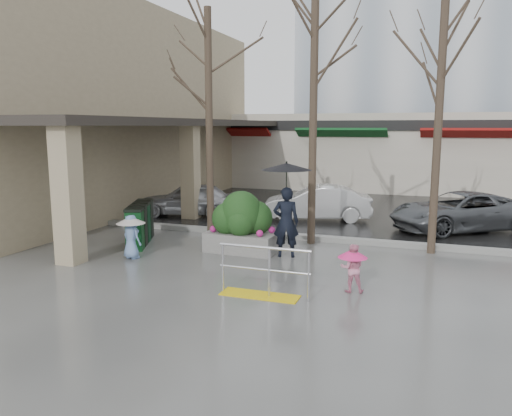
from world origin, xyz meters
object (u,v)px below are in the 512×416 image
Objects in this scene: woman at (286,202)px; tree_midwest at (314,57)px; planter at (242,223)px; handrail at (263,278)px; tree_west at (208,67)px; tree_mideast at (442,66)px; child_pink at (352,264)px; news_boxes at (140,224)px; child_blue at (131,232)px; car_a at (189,199)px; car_b at (317,203)px; car_c at (459,211)px.

tree_midwest is at bearing -114.78° from woman.
woman is at bearing -5.02° from planter.
tree_west reaches higher than handrail.
tree_mideast is 6.47× the size of child_pink.
handrail is at bearing -88.09° from tree_midwest.
tree_west is (-3.36, 4.80, 4.71)m from handrail.
woman is 4.47m from news_boxes.
tree_midwest is 6.96× the size of child_pink.
tree_west is 5.48m from child_blue.
car_a is at bearing 151.92° from tree_midwest.
tree_west reaches higher than car_b.
car_b is (4.80, 0.70, 0.00)m from car_a.
handrail is 0.28× the size of tree_west.
handrail is 4.42m from child_blue.
tree_mideast is at bearing -10.42° from news_boxes.
handrail is 7.28m from tree_mideast.
planter reaches higher than news_boxes.
child_blue is at bearing -103.21° from tree_west.
child_blue is 10.40m from car_c.
tree_west is at bearing -46.01° from woman.
child_blue is 0.30× the size of car_b.
news_boxes is at bearing -52.22° from car_b.
tree_west is 1.84× the size of car_a.
car_a is (-3.92, 4.50, -0.16)m from planter.
tree_midwest is 3.32m from tree_mideast.
child_pink is 0.22× the size of car_c.
car_b reaches higher than news_boxes.
tree_mideast is at bearing -47.69° from car_c.
child_pink is 7.67m from car_c.
child_pink is at bearing -170.82° from child_blue.
car_a is (-5.46, 2.91, -4.60)m from tree_midwest.
tree_west reaches higher than planter.
tree_west is at bearing -99.41° from car_c.
child_pink is 0.26× the size of car_b.
tree_mideast is 9.19m from news_boxes.
child_blue reaches higher than child_pink.
handrail is at bearing -60.01° from car_c.
tree_west is at bearing 136.35° from planter.
handrail is 6.83m from tree_midwest.
child_pink is at bearing -35.10° from planter.
planter is 0.51× the size of car_b.
handrail is 0.98× the size of planter.
woman is at bearing -154.49° from tree_mideast.
car_c is at bearing 64.25° from handrail.
car_b is (-0.66, 3.61, -4.60)m from tree_midwest.
child_pink is 0.88× the size of child_blue.
child_pink is 7.93m from car_b.
car_b is at bearing 137.66° from tree_mideast.
car_b is 0.84× the size of car_c.
tree_midwest is 5.88m from car_b.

